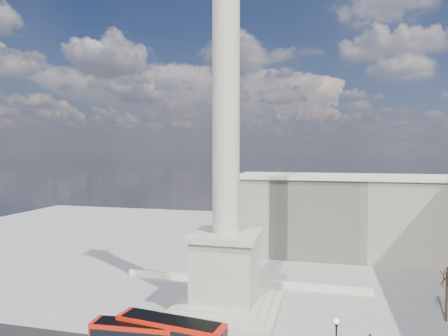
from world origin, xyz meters
TOP-DOWN VIEW (x-y plane):
  - ground at (0.00, 0.00)m, footprint 180.00×180.00m
  - nelsons_column at (0.00, 5.00)m, footprint 14.00×14.00m
  - balustrade_wall at (0.00, 16.00)m, footprint 40.00×0.60m
  - building_northeast at (20.00, 40.00)m, footprint 51.00×17.00m
  - bare_tree_far at (27.95, 8.99)m, footprint 1.80×1.80m

SIDE VIEW (x-z plane):
  - ground at x=0.00m, z-range 0.00..0.00m
  - balustrade_wall at x=0.00m, z-range 0.00..1.10m
  - bare_tree_far at x=27.95m, z-range 2.11..9.45m
  - building_northeast at x=20.00m, z-range 0.02..16.62m
  - nelsons_column at x=0.00m, z-range -12.01..37.84m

